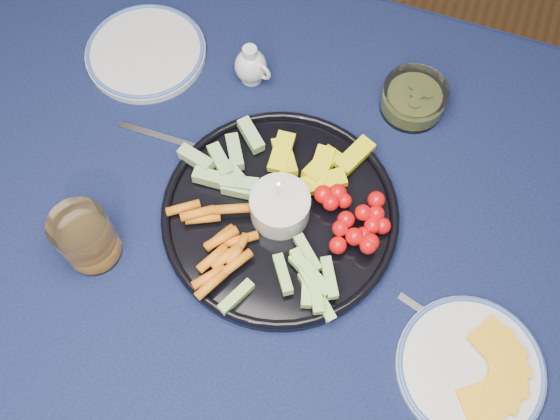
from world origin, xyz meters
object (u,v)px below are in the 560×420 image
(juice_tumbler, at_px, (87,239))
(creamer_pitcher, at_px, (251,66))
(dining_table, at_px, (284,261))
(crudite_platter, at_px, (279,211))
(side_plate_extra, at_px, (146,52))
(pickle_bowl, at_px, (413,100))
(cheese_plate, at_px, (471,368))

(juice_tumbler, bearing_deg, creamer_pitcher, 74.21)
(creamer_pitcher, bearing_deg, juice_tumbler, -105.79)
(dining_table, relative_size, juice_tumbler, 16.30)
(crudite_platter, height_order, creamer_pitcher, crudite_platter)
(juice_tumbler, bearing_deg, side_plate_extra, 103.26)
(crudite_platter, xyz_separation_m, creamer_pitcher, (-0.14, 0.24, 0.01))
(dining_table, distance_m, pickle_bowl, 0.35)
(pickle_bowl, relative_size, cheese_plate, 0.52)
(creamer_pitcher, bearing_deg, pickle_bowl, 7.44)
(dining_table, height_order, cheese_plate, cheese_plate)
(juice_tumbler, relative_size, side_plate_extra, 0.47)
(crudite_platter, xyz_separation_m, pickle_bowl, (0.14, 0.27, 0.00))
(crudite_platter, distance_m, creamer_pitcher, 0.28)
(dining_table, relative_size, pickle_bowl, 15.14)
(juice_tumbler, distance_m, side_plate_extra, 0.38)
(dining_table, xyz_separation_m, crudite_platter, (-0.02, 0.04, 0.11))
(creamer_pitcher, distance_m, side_plate_extra, 0.20)
(dining_table, xyz_separation_m, juice_tumbler, (-0.27, -0.12, 0.13))
(creamer_pitcher, distance_m, juice_tumbler, 0.40)
(crudite_platter, bearing_deg, pickle_bowl, 62.41)
(cheese_plate, xyz_separation_m, juice_tumbler, (-0.59, -0.02, 0.03))
(creamer_pitcher, distance_m, cheese_plate, 0.60)
(dining_table, bearing_deg, creamer_pitcher, 120.38)
(side_plate_extra, bearing_deg, juice_tumbler, -76.74)
(dining_table, bearing_deg, cheese_plate, -16.77)
(crudite_platter, relative_size, cheese_plate, 1.76)
(dining_table, xyz_separation_m, cheese_plate, (0.32, -0.10, 0.10))
(crudite_platter, xyz_separation_m, juice_tumbler, (-0.25, -0.15, 0.02))
(crudite_platter, bearing_deg, side_plate_extra, 146.80)
(side_plate_extra, bearing_deg, dining_table, -35.54)
(crudite_platter, height_order, pickle_bowl, crudite_platter)
(crudite_platter, bearing_deg, creamer_pitcher, 120.11)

